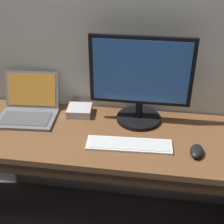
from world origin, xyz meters
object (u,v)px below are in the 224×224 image
(external_monitor, at_px, (140,82))
(computer_mouse, at_px, (197,151))
(external_drive_box, at_px, (80,111))
(wired_keyboard, at_px, (129,145))
(laptop_space_gray, at_px, (28,110))

(external_monitor, height_order, computer_mouse, external_monitor)
(external_drive_box, bearing_deg, external_monitor, -3.66)
(external_monitor, relative_size, computer_mouse, 5.06)
(computer_mouse, height_order, external_drive_box, external_drive_box)
(computer_mouse, bearing_deg, wired_keyboard, -172.74)
(wired_keyboard, distance_m, computer_mouse, 0.34)
(laptop_space_gray, height_order, external_monitor, external_monitor)
(external_monitor, relative_size, external_drive_box, 3.93)
(laptop_space_gray, height_order, computer_mouse, laptop_space_gray)
(laptop_space_gray, xyz_separation_m, external_monitor, (0.65, 0.04, 0.20))
(external_drive_box, bearing_deg, computer_mouse, -23.85)
(external_monitor, distance_m, wired_keyboard, 0.35)
(wired_keyboard, bearing_deg, external_monitor, 83.24)
(computer_mouse, bearing_deg, external_drive_box, 166.88)
(laptop_space_gray, height_order, external_drive_box, laptop_space_gray)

